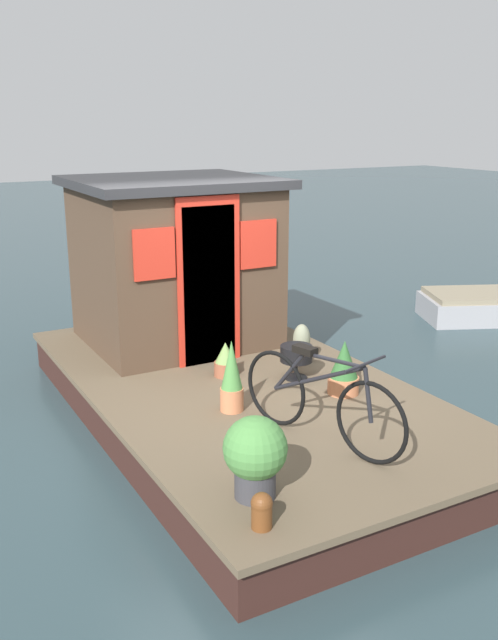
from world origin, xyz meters
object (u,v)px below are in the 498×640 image
Objects in this scene: potted_plant_succulent at (301,344)px; potted_plant_fern at (225,360)px; potted_plant_mint at (232,378)px; bicycle at (321,400)px; potted_plant_lavender at (255,454)px; houseboat_cabin at (175,260)px; charcoal_grill at (296,355)px; potted_plant_geranium at (344,368)px; mooring_bollard at (262,510)px.

potted_plant_succulent is 1.20× the size of potted_plant_fern.
potted_plant_fern is at bearing -23.40° from potted_plant_mint.
bicycle is 1.02m from potted_plant_lavender.
bicycle reaches higher than potted_plant_fern.
potted_plant_fern is (2.24, -0.91, -0.16)m from potted_plant_lavender.
houseboat_cabin is at bearing -14.83° from potted_plant_lavender.
bicycle is at bearing 155.01° from charcoal_grill.
potted_plant_succulent is (2.21, -1.82, -0.12)m from potted_plant_lavender.
potted_plant_mint is at bearing 112.87° from charcoal_grill.
potted_plant_geranium reaches higher than potted_plant_succulent.
potted_plant_succulent reaches higher than potted_plant_fern.
potted_plant_geranium reaches higher than mooring_bollard.
houseboat_cabin is 1.81m from potted_plant_succulent.
houseboat_cabin is 2.00m from charcoal_grill.
potted_plant_lavender reaches higher than charcoal_grill.
bicycle is 4.46× the size of potted_plant_fern.
potted_plant_mint is 1.85× the size of potted_plant_fern.
charcoal_grill is (1.32, -0.61, -0.12)m from bicycle.
potted_plant_geranium is at bearing -162.56° from houseboat_cabin.
houseboat_cabin reaches higher than potted_plant_lavender.
potted_plant_mint is 1.03m from charcoal_grill.
potted_plant_succulent is (0.79, -1.26, -0.11)m from potted_plant_mint.
potted_plant_geranium is 0.95m from potted_plant_succulent.
potted_plant_lavender is 1.66× the size of potted_plant_fern.
potted_plant_fern is at bearing -22.32° from mooring_bollard.
potted_plant_fern is (-1.37, 0.04, -0.80)m from houseboat_cabin.
potted_plant_lavender is 2.86m from potted_plant_succulent.
houseboat_cabin is 5.11× the size of potted_plant_succulent.
bicycle reaches higher than charcoal_grill.
houseboat_cabin is 1.37× the size of bicycle.
potted_plant_lavender is 2.42m from potted_plant_fern.
potted_plant_mint is 1.55× the size of potted_plant_succulent.
houseboat_cabin reaches higher than charcoal_grill.
mooring_bollard is at bearing 157.68° from potted_plant_fern.
charcoal_grill is (-0.42, -0.59, 0.08)m from potted_plant_fern.
potted_plant_lavender is (-0.50, 0.89, -0.04)m from bicycle.
charcoal_grill is (-1.79, -0.55, -0.72)m from houseboat_cabin.
potted_plant_mint is 2.67× the size of mooring_bollard.
potted_plant_fern is at bearing 54.43° from charcoal_grill.
potted_plant_mint is at bearing 82.31° from potted_plant_geranium.
houseboat_cabin is at bearing 17.44° from potted_plant_geranium.
charcoal_grill is at bearing -67.13° from potted_plant_mint.
bicycle reaches higher than mooring_bollard.
charcoal_grill is 2.74m from mooring_bollard.
potted_plant_lavender is at bearing 119.25° from bicycle.
potted_plant_lavender is 1.13× the size of potted_plant_geranium.
bicycle is (-3.11, 0.07, -0.60)m from houseboat_cabin.
potted_plant_fern is 2.81m from mooring_bollard.
potted_plant_mint reaches higher than potted_plant_geranium.
houseboat_cabin is 2.56m from potted_plant_geranium.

